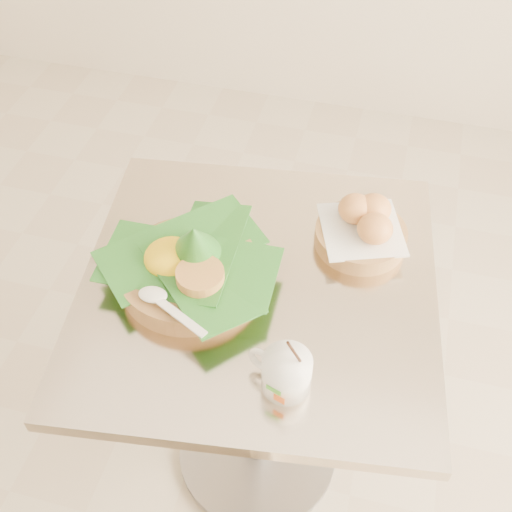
% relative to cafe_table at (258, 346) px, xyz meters
% --- Properties ---
extents(floor, '(3.60, 3.60, 0.00)m').
position_rel_cafe_table_xyz_m(floor, '(-0.18, -0.06, -0.53)').
color(floor, beige).
rests_on(floor, ground).
extents(cafe_table, '(0.79, 0.79, 0.75)m').
position_rel_cafe_table_xyz_m(cafe_table, '(0.00, 0.00, 0.00)').
color(cafe_table, gray).
rests_on(cafe_table, floor).
extents(rice_basket, '(0.34, 0.34, 0.17)m').
position_rel_cafe_table_xyz_m(rice_basket, '(-0.13, -0.03, 0.27)').
color(rice_basket, '#AE794A').
rests_on(rice_basket, cafe_table).
extents(bread_basket, '(0.21, 0.21, 0.10)m').
position_rel_cafe_table_xyz_m(bread_basket, '(0.18, 0.17, 0.26)').
color(bread_basket, '#AE794A').
rests_on(bread_basket, cafe_table).
extents(coffee_mug, '(0.12, 0.09, 0.15)m').
position_rel_cafe_table_xyz_m(coffee_mug, '(0.10, -0.21, 0.26)').
color(coffee_mug, white).
rests_on(coffee_mug, cafe_table).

